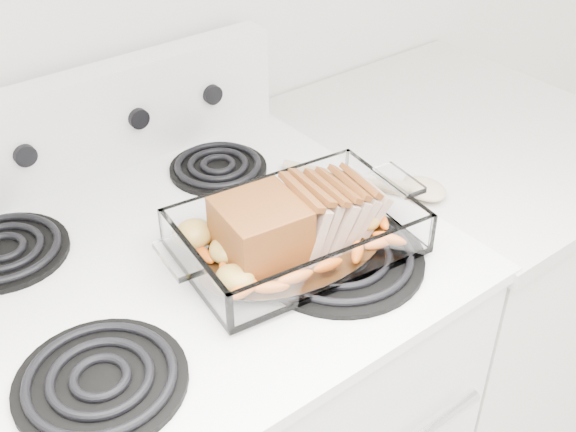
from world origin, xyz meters
TOP-DOWN VIEW (x-y plane):
  - counter_right at (0.67, 1.66)m, footprint 0.58×0.68m
  - baking_dish at (0.15, 1.55)m, footprint 0.34×0.22m
  - pork_roast at (0.14, 1.55)m, footprint 0.26×0.11m
  - roast_vegetables at (0.15, 1.58)m, footprint 0.33×0.18m
  - wooden_spoon at (0.39, 1.59)m, footprint 0.18×0.25m

SIDE VIEW (x-z plane):
  - counter_right at x=0.67m, z-range 0.00..0.93m
  - wooden_spoon at x=0.39m, z-range 0.93..0.96m
  - baking_dish at x=0.15m, z-range 0.93..0.99m
  - roast_vegetables at x=0.15m, z-range 0.95..0.99m
  - pork_roast at x=0.14m, z-range 0.95..1.04m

